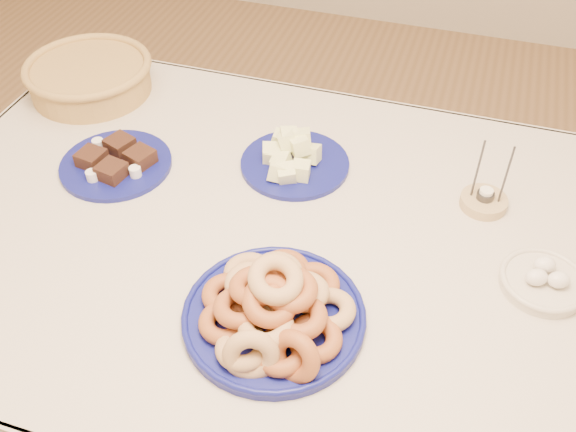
# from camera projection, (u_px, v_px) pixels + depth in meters

# --- Properties ---
(ground) EXTENTS (5.00, 5.00, 0.00)m
(ground) POSITION_uv_depth(u_px,v_px,m) (293.00, 419.00, 1.84)
(ground) COLOR olive
(ground) RESTS_ON ground
(dining_table) EXTENTS (1.71, 1.11, 0.75)m
(dining_table) POSITION_uv_depth(u_px,v_px,m) (295.00, 269.00, 1.40)
(dining_table) COLOR brown
(dining_table) RESTS_ON ground
(donut_platter) EXTENTS (0.38, 0.38, 0.15)m
(donut_platter) POSITION_uv_depth(u_px,v_px,m) (274.00, 309.00, 1.14)
(donut_platter) COLOR navy
(donut_platter) RESTS_ON dining_table
(melon_plate) EXTENTS (0.29, 0.29, 0.09)m
(melon_plate) POSITION_uv_depth(u_px,v_px,m) (292.00, 159.00, 1.48)
(melon_plate) COLOR navy
(melon_plate) RESTS_ON dining_table
(brownie_plate) EXTENTS (0.31, 0.31, 0.05)m
(brownie_plate) POSITION_uv_depth(u_px,v_px,m) (116.00, 162.00, 1.48)
(brownie_plate) COLOR navy
(brownie_plate) RESTS_ON dining_table
(wicker_basket) EXTENTS (0.34, 0.34, 0.09)m
(wicker_basket) POSITION_uv_depth(u_px,v_px,m) (89.00, 76.00, 1.69)
(wicker_basket) COLOR olive
(wicker_basket) RESTS_ON dining_table
(candle_holder) EXTENTS (0.11, 0.11, 0.17)m
(candle_holder) POSITION_uv_depth(u_px,v_px,m) (484.00, 200.00, 1.38)
(candle_holder) COLOR tan
(candle_holder) RESTS_ON dining_table
(egg_bowl) EXTENTS (0.21, 0.21, 0.05)m
(egg_bowl) POSITION_uv_depth(u_px,v_px,m) (543.00, 281.00, 1.22)
(egg_bowl) COLOR beige
(egg_bowl) RESTS_ON dining_table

